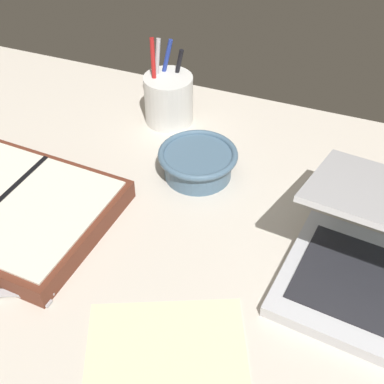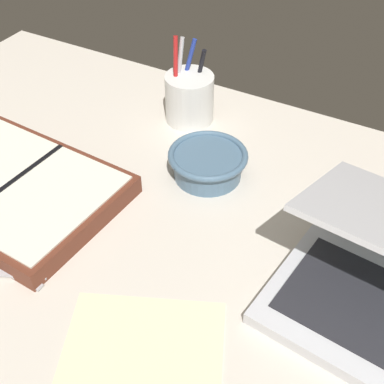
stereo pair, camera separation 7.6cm
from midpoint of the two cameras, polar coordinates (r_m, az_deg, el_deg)
name	(u,v)px [view 1 (the left image)]	position (r cm, az deg, el deg)	size (l,w,h in cm)	color
desk_top	(167,286)	(75.27, -5.68, -10.08)	(140.00, 100.00, 2.00)	beige
bowl	(198,162)	(88.51, -1.84, 3.12)	(13.24, 13.24, 4.81)	slate
pen_cup	(168,98)	(101.00, -4.73, 9.86)	(9.07, 9.07, 16.07)	white
planner	(5,207)	(87.98, -21.73, -1.57)	(33.50, 26.20, 3.64)	brown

